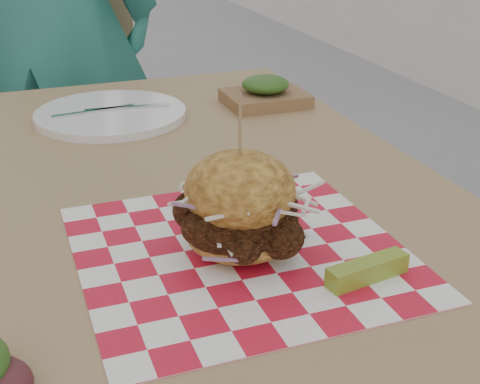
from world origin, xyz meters
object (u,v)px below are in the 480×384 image
(patio_table, at_px, (162,248))
(patio_chair, at_px, (72,109))
(diner, at_px, (42,4))
(sandwich, at_px, (240,210))

(patio_table, relative_size, patio_chair, 1.26)
(diner, xyz_separation_m, patio_table, (0.04, -1.08, -0.18))
(diner, height_order, patio_chair, diner)
(diner, xyz_separation_m, sandwich, (0.09, -1.26, -0.04))
(diner, bearing_deg, sandwich, 116.51)
(patio_chair, distance_m, sandwich, 1.28)
(diner, relative_size, patio_chair, 1.78)
(patio_table, distance_m, sandwich, 0.23)
(patio_chair, height_order, sandwich, patio_chair)
(diner, distance_m, patio_chair, 0.30)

